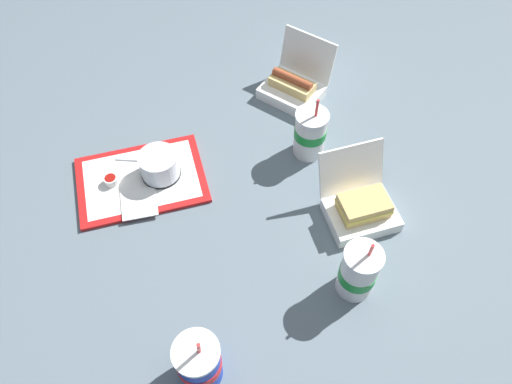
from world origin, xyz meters
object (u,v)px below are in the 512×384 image
food_tray (141,180)px  clamshell_sandwich_corner (361,207)px  cake_container (159,166)px  ketchup_cup (111,180)px  plastic_fork (134,159)px  soda_cup_left (199,362)px  soda_cup_center (358,272)px  soda_cup_front (310,133)px  clamshell_hotdog_front (294,86)px

food_tray → clamshell_sandwich_corner: bearing=-40.0°
cake_container → ketchup_cup: 0.15m
cake_container → plastic_fork: (-0.05, 0.09, -0.04)m
ketchup_cup → soda_cup_left: soda_cup_left is taller
soda_cup_center → soda_cup_front: bearing=72.0°
food_tray → cake_container: (0.06, -0.01, 0.04)m
food_tray → plastic_fork: (0.01, 0.08, 0.01)m
soda_cup_left → plastic_fork: bearing=82.2°
clamshell_sandwich_corner → ketchup_cup: bearing=142.5°
soda_cup_center → soda_cup_front: soda_cup_center is taller
cake_container → clamshell_sandwich_corner: clamshell_sandwich_corner is taller
cake_container → clamshell_hotdog_front: 0.53m
clamshell_hotdog_front → soda_cup_center: (-0.23, -0.67, 0.04)m
soda_cup_left → cake_container: bearing=76.1°
food_tray → cake_container: size_ratio=3.61×
ketchup_cup → clamshell_hotdog_front: bearing=5.7°
cake_container → soda_cup_front: 0.45m
clamshell_hotdog_front → soda_cup_left: soda_cup_left is taller
clamshell_hotdog_front → soda_cup_center: soda_cup_center is taller
plastic_fork → soda_cup_center: (0.34, -0.66, 0.07)m
clamshell_sandwich_corner → soda_cup_front: (0.00, 0.27, 0.04)m
plastic_fork → clamshell_hotdog_front: 0.57m
soda_cup_front → food_tray: bearing=164.1°
ketchup_cup → soda_cup_left: (-0.00, -0.61, 0.05)m
clamshell_hotdog_front → soda_cup_left: size_ratio=1.16×
plastic_fork → clamshell_sandwich_corner: size_ratio=0.46×
clamshell_sandwich_corner → soda_cup_left: 0.60m
plastic_fork → soda_cup_front: (0.48, -0.22, 0.07)m
soda_cup_left → soda_cup_center: 0.43m
plastic_fork → food_tray: bearing=-63.7°
clamshell_sandwich_corner → soda_cup_center: size_ratio=1.03×
soda_cup_left → clamshell_sandwich_corner: bearing=17.2°
ketchup_cup → clamshell_hotdog_front: clamshell_hotdog_front is taller
ketchup_cup → plastic_fork: 0.10m
food_tray → clamshell_sandwich_corner: size_ratio=1.76×
food_tray → cake_container: bearing=-12.3°
clamshell_sandwich_corner → soda_cup_left: soda_cup_left is taller
clamshell_hotdog_front → cake_container: bearing=-168.6°
soda_cup_front → clamshell_sandwich_corner: bearing=-90.8°
clamshell_sandwich_corner → soda_cup_left: bearing=-162.8°
soda_cup_left → soda_cup_center: soda_cup_center is taller
cake_container → ketchup_cup: bearing=164.2°
soda_cup_left → clamshell_hotdog_front: bearing=45.7°
ketchup_cup → soda_cup_front: (0.57, -0.17, 0.06)m
clamshell_sandwich_corner → soda_cup_left: size_ratio=1.10×
ketchup_cup → clamshell_sandwich_corner: clamshell_sandwich_corner is taller
clamshell_hotdog_front → soda_cup_left: 0.95m
food_tray → cake_container: 0.08m
plastic_fork → clamshell_hotdog_front: bearing=34.8°
soda_cup_left → soda_cup_center: size_ratio=0.94×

